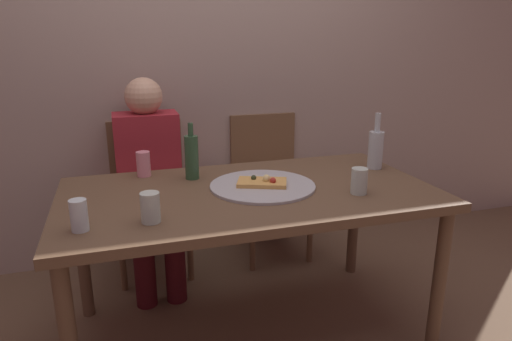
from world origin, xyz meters
The scene contains 14 objects.
ground_plane centered at (0.00, 0.00, 0.00)m, with size 8.00×8.00×0.00m, color brown.
back_wall centered at (0.00, 1.02, 1.30)m, with size 6.00×0.10×2.60m, color gray.
dining_table centered at (0.00, 0.00, 0.66)m, with size 1.64×0.88×0.73m.
pizza_tray centered at (0.07, 0.02, 0.73)m, with size 0.48×0.48×0.01m, color #ADADB2.
pizza_slice_last centered at (0.07, 0.02, 0.75)m, with size 0.25×0.20×0.05m.
wine_bottle centered at (-0.21, 0.24, 0.84)m, with size 0.07×0.07×0.27m.
beer_bottle centered at (0.72, 0.14, 0.83)m, with size 0.08×0.08×0.29m.
tumbler_near centered at (-0.69, -0.25, 0.79)m, with size 0.06×0.06×0.11m, color silver.
tumbler_far centered at (-0.45, -0.24, 0.79)m, with size 0.07×0.07×0.11m, color #B7C6BC.
wine_glass centered at (0.44, -0.19, 0.79)m, with size 0.07×0.07×0.11m, color #B7C6BC.
soda_can centered at (-0.43, 0.35, 0.79)m, with size 0.07×0.07×0.12m, color pink.
chair_left centered at (-0.38, 0.84, 0.51)m, with size 0.44×0.44×0.90m.
chair_right centered at (0.38, 0.84, 0.51)m, with size 0.44×0.44×0.90m.
guest_in_sweater centered at (-0.38, 0.69, 0.64)m, with size 0.36×0.56×1.17m.
Camera 1 is at (-0.54, -1.83, 1.38)m, focal length 31.75 mm.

